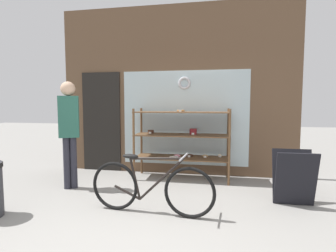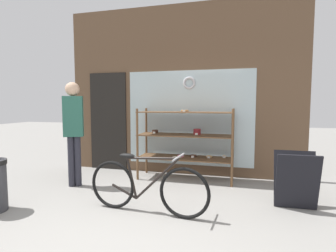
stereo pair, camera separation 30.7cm
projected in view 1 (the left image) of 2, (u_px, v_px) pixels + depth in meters
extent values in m
plane|color=gray|center=(130.00, 246.00, 2.65)|extent=(30.00, 30.00, 0.00)
cube|color=brown|center=(175.00, 91.00, 5.33)|extent=(4.81, 0.08, 3.41)
cube|color=silver|center=(184.00, 118.00, 5.30)|extent=(2.54, 0.02, 1.90)
cube|color=black|center=(102.00, 122.00, 5.62)|extent=(0.84, 0.03, 2.10)
torus|color=#B7B7BC|center=(184.00, 83.00, 5.22)|extent=(0.26, 0.06, 0.26)
cylinder|color=brown|center=(134.00, 145.00, 4.88)|extent=(0.04, 0.04, 1.35)
cylinder|color=brown|center=(229.00, 148.00, 4.57)|extent=(0.04, 0.04, 1.35)
cylinder|color=brown|center=(141.00, 141.00, 5.38)|extent=(0.04, 0.04, 1.35)
cylinder|color=brown|center=(228.00, 143.00, 5.07)|extent=(0.04, 0.04, 1.35)
cube|color=brown|center=(182.00, 158.00, 5.00)|extent=(1.78, 0.56, 0.02)
cube|color=brown|center=(182.00, 135.00, 4.96)|extent=(1.78, 0.56, 0.02)
cube|color=brown|center=(182.00, 112.00, 4.92)|extent=(1.78, 0.56, 0.02)
torus|color=pink|center=(177.00, 156.00, 5.00)|extent=(0.13, 0.13, 0.05)
cube|color=white|center=(176.00, 157.00, 4.93)|extent=(0.05, 0.00, 0.04)
torus|color=tan|center=(205.00, 156.00, 5.02)|extent=(0.12, 0.12, 0.04)
cube|color=white|center=(205.00, 157.00, 4.95)|extent=(0.05, 0.00, 0.04)
torus|color=beige|center=(172.00, 157.00, 4.88)|extent=(0.12, 0.12, 0.04)
cube|color=white|center=(172.00, 158.00, 4.81)|extent=(0.05, 0.00, 0.04)
ellipsoid|color=beige|center=(220.00, 155.00, 5.03)|extent=(0.07, 0.06, 0.05)
cube|color=white|center=(220.00, 156.00, 4.98)|extent=(0.05, 0.00, 0.04)
cylinder|color=maroon|center=(193.00, 131.00, 5.01)|extent=(0.14, 0.14, 0.11)
cube|color=white|center=(193.00, 134.00, 4.93)|extent=(0.05, 0.00, 0.04)
torus|color=#B27A42|center=(181.00, 111.00, 5.06)|extent=(0.15, 0.15, 0.03)
cube|color=white|center=(180.00, 111.00, 4.98)|extent=(0.05, 0.00, 0.04)
cylinder|color=#422619|center=(151.00, 132.00, 5.18)|extent=(0.12, 0.12, 0.06)
cube|color=white|center=(150.00, 133.00, 5.11)|extent=(0.05, 0.00, 0.04)
torus|color=#4C2D1E|center=(190.00, 155.00, 5.06)|extent=(0.15, 0.15, 0.04)
cube|color=white|center=(189.00, 156.00, 4.99)|extent=(0.05, 0.00, 0.04)
torus|color=black|center=(115.00, 186.00, 3.54)|extent=(0.66, 0.10, 0.66)
torus|color=black|center=(190.00, 193.00, 3.27)|extent=(0.66, 0.10, 0.66)
cylinder|color=black|center=(161.00, 179.00, 3.36)|extent=(0.61, 0.08, 0.60)
cylinder|color=black|center=(156.00, 158.00, 3.35)|extent=(0.72, 0.09, 0.07)
cylinder|color=black|center=(135.00, 179.00, 3.45)|extent=(0.16, 0.05, 0.55)
cylinder|color=black|center=(127.00, 192.00, 3.50)|extent=(0.37, 0.06, 0.18)
ellipsoid|color=black|center=(130.00, 156.00, 3.44)|extent=(0.23, 0.11, 0.06)
cylinder|color=#B2B2B7|center=(184.00, 157.00, 3.25)|extent=(0.06, 0.46, 0.02)
cube|color=black|center=(296.00, 179.00, 3.62)|extent=(0.54, 0.20, 0.77)
cube|color=black|center=(292.00, 176.00, 3.80)|extent=(0.54, 0.20, 0.77)
cylinder|color=#282833|center=(67.00, 163.00, 4.42)|extent=(0.11, 0.11, 0.88)
cylinder|color=#282833|center=(74.00, 163.00, 4.45)|extent=(0.11, 0.11, 0.88)
cube|color=#285B4C|center=(69.00, 117.00, 4.37)|extent=(0.37, 0.30, 0.69)
sphere|color=tan|center=(68.00, 89.00, 4.33)|extent=(0.24, 0.24, 0.24)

